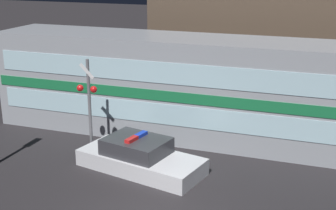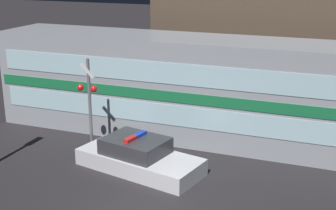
{
  "view_description": "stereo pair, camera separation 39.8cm",
  "coord_description": "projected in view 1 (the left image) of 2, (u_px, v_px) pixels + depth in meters",
  "views": [
    {
      "loc": [
        4.39,
        -10.65,
        6.98
      ],
      "look_at": [
        -1.2,
        4.88,
        1.83
      ],
      "focal_mm": 50.0,
      "sensor_mm": 36.0,
      "label": 1
    },
    {
      "loc": [
        4.76,
        -10.51,
        6.98
      ],
      "look_at": [
        -1.2,
        4.88,
        1.83
      ],
      "focal_mm": 50.0,
      "sensor_mm": 36.0,
      "label": 2
    }
  ],
  "objects": [
    {
      "name": "crossing_signal_far",
      "position": [
        88.0,
        99.0,
        17.15
      ],
      "size": [
        0.81,
        0.32,
        3.56
      ],
      "color": "slate",
      "rests_on": "ground_plane"
    },
    {
      "name": "building_left",
      "position": [
        251.0,
        40.0,
        23.19
      ],
      "size": [
        9.39,
        4.14,
        6.32
      ],
      "color": "brown",
      "rests_on": "ground_plane"
    },
    {
      "name": "police_car",
      "position": [
        140.0,
        157.0,
        16.13
      ],
      "size": [
        4.65,
        2.69,
        1.24
      ],
      "rotation": [
        0.0,
        0.0,
        -0.21
      ],
      "color": "silver",
      "rests_on": "ground_plane"
    },
    {
      "name": "train",
      "position": [
        191.0,
        88.0,
        18.82
      ],
      "size": [
        16.54,
        2.94,
        4.06
      ],
      "color": "#999EA5",
      "rests_on": "ground_plane"
    }
  ]
}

